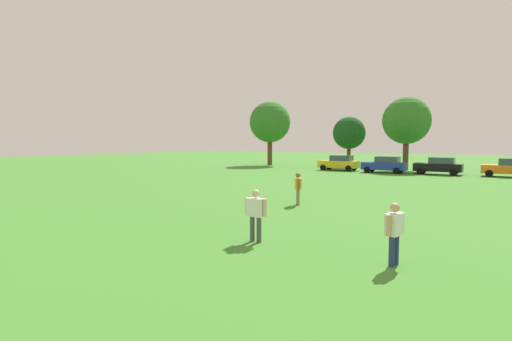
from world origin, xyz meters
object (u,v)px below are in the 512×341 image
Objects in this scene: tree_far_left at (270,122)px; tree_center at (349,133)px; parked_car_yellow_0 at (339,163)px; tree_far_right at (407,121)px; adult_bystander at (394,228)px; parked_car_blue_1 at (385,165)px; parked_car_orange_3 at (510,168)px; parked_car_black_2 at (439,166)px; bystander_near_trees at (256,211)px; bystander_midfield at (298,186)px.

tree_center is (10.41, 1.86, -1.54)m from tree_far_left.
tree_far_left is at bearing -21.00° from parked_car_yellow_0.
tree_far_right is (17.69, -0.11, -0.30)m from tree_far_left.
parked_car_yellow_0 is 13.34m from tree_far_left.
adult_bystander is at bearing -68.89° from tree_center.
parked_car_blue_1 and parked_car_orange_3 have the same top height.
tree_center is (-17.17, 5.96, 3.40)m from parked_car_orange_3.
parked_car_blue_1 and parked_car_black_2 have the same top height.
bystander_near_trees is at bearing 106.23° from parked_car_yellow_0.
tree_far_left reaches higher than tree_center.
parked_car_black_2 is (4.98, 0.70, 0.00)m from parked_car_blue_1.
tree_far_right reaches higher than parked_car_orange_3.
parked_car_orange_3 is at bearing 128.32° from bystander_midfield.
adult_bystander is 0.26× the size of tree_center.
parked_car_black_2 is at bearing 5.02° from parked_car_orange_3.
tree_far_right is at bearing 150.15° from bystander_midfield.
parked_car_yellow_0 is (-7.04, 24.32, -0.11)m from bystander_midfield.
parked_car_black_2 is 0.68× the size of tree_center.
parked_car_black_2 is (0.94, 31.62, -0.14)m from bystander_near_trees.
parked_car_orange_3 is (5.81, 0.51, 0.00)m from parked_car_black_2.
tree_far_right reaches higher than tree_center.
parked_car_black_2 reaches higher than adult_bystander.
tree_center reaches higher than parked_car_orange_3.
parked_car_orange_3 is at bearing 7.78° from adult_bystander.
bystander_near_trees is 0.21× the size of tree_far_right.
adult_bystander is at bearing -78.33° from tree_far_right.
parked_car_yellow_0 is at bearing 164.45° from bystander_midfield.
adult_bystander is at bearing -55.32° from tree_far_left.
tree_far_left is at bearing -11.97° from parked_car_black_2.
adult_bystander is 0.38× the size of parked_car_orange_3.
parked_car_blue_1 is 10.17m from tree_center.
tree_far_left reaches higher than parked_car_yellow_0.
adult_bystander is 0.38× the size of parked_car_yellow_0.
bystander_near_trees is 31.63m from parked_car_black_2.
bystander_midfield is at bearing 104.66° from bystander_near_trees.
parked_car_blue_1 is at bearing 152.76° from bystander_midfield.
parked_car_yellow_0 is at bearing -144.67° from tree_far_right.
bystander_near_trees is 32.83m from parked_car_orange_3.
tree_far_right is at bearing -22.00° from parked_car_orange_3.
parked_car_yellow_0 and parked_car_black_2 have the same top height.
tree_far_left is at bearing 118.00° from bystander_near_trees.
bystander_near_trees is 0.39× the size of parked_car_black_2.
bystander_near_trees reaches higher than parked_car_blue_1.
parked_car_blue_1 is 5.03m from parked_car_black_2.
parked_car_blue_1 is at bearing -17.55° from tree_far_left.
bystander_midfield is 0.38× the size of parked_car_yellow_0.
parked_car_yellow_0 and parked_car_blue_1 have the same top height.
parked_car_blue_1 is at bearing 6.37° from parked_car_orange_3.
bystander_near_trees is 39.62m from tree_center.
tree_far_right is at bearing -144.67° from parked_car_yellow_0.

